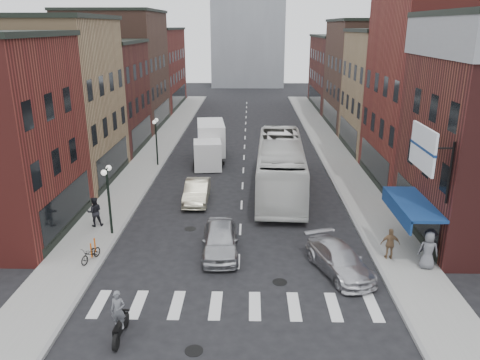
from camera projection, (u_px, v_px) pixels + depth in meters
The scene contains 30 objects.
ground at pixel (238, 271), 23.12m from camera, with size 160.00×160.00×0.00m, color black.
sidewalk_left at pixel (154, 153), 44.15m from camera, with size 3.00×74.00×0.15m, color gray.
sidewalk_right at pixel (335, 154), 43.80m from camera, with size 3.00×74.00×0.15m, color gray.
curb_left at pixel (170, 154), 44.14m from camera, with size 0.20×74.00×0.16m, color gray.
curb_right at pixel (319, 155), 43.85m from camera, with size 0.20×74.00×0.16m, color gray.
crosswalk_stripes at pixel (236, 306), 20.27m from camera, with size 12.00×2.20×0.01m, color silver.
bldg_left_mid_a at pixel (42, 102), 34.78m from camera, with size 10.30×10.20×12.30m.
bldg_left_mid_b at pixel (88, 96), 44.59m from camera, with size 10.30×10.20×10.30m.
bldg_left_far_a at pixel (118, 70), 54.56m from camera, with size 10.30×12.20×13.30m.
bldg_left_far_b at pixel (144, 68), 68.16m from camera, with size 10.30×16.20×11.30m.
bldg_right_mid_a at pixel (450, 89), 33.85m from camera, with size 10.30×10.20×14.30m.
bldg_right_mid_b at pixel (404, 92), 43.81m from camera, with size 10.30×10.20×11.30m.
bldg_right_far_a at pixel (375, 75), 54.10m from camera, with size 10.30×12.20×12.30m.
bldg_right_far_b at pixel (350, 72), 67.70m from camera, with size 10.30×16.20×10.30m.
awning_blue at pixel (409, 205), 24.48m from camera, with size 1.80×5.00×0.78m.
billboard_sign at pixel (425, 149), 21.49m from camera, with size 1.52×3.00×3.70m.
streetlamp_near at pixel (108, 188), 26.15m from camera, with size 0.32×1.22×4.11m.
streetlamp_far at pixel (156, 133), 39.44m from camera, with size 0.32×1.22×4.11m.
bike_rack at pixel (93, 248), 24.34m from camera, with size 0.08×0.68×0.80m.
box_truck at pixel (210, 143), 41.33m from camera, with size 2.89×7.86×3.33m.
motorcycle_rider at pixel (119, 317), 17.84m from camera, with size 0.60×2.06×2.09m.
transit_bus at pixel (280, 166), 33.81m from camera, with size 3.18×13.59×3.78m, color silver.
sedan_left_near at pixel (220, 240), 24.68m from camera, with size 1.89×4.70×1.60m, color #B0B1B5.
sedan_left_far at pixel (197, 191), 32.03m from camera, with size 1.57×4.50×1.48m, color beige.
curb_car at pixel (339, 260), 22.80m from camera, with size 1.91×4.70×1.36m, color silver.
parked_bicycle at pixel (91, 254), 23.70m from camera, with size 0.53×1.52×0.80m, color black.
ped_left_solo at pixel (95, 212), 27.73m from camera, with size 0.88×0.51×1.81m, color black.
ped_right_a at pixel (429, 246), 23.37m from camera, with size 1.18×0.59×1.83m, color black.
ped_right_b at pixel (390, 244), 23.81m from camera, with size 0.97×0.49×1.66m, color brown.
ped_right_c at pixel (428, 250), 22.84m from camera, with size 0.94×0.61×1.93m, color slate.
Camera 1 is at (0.54, -20.52, 11.55)m, focal length 35.00 mm.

